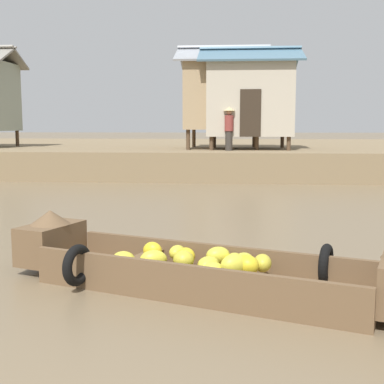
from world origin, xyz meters
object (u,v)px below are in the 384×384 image
(banana_boat, at_px, (202,268))
(vendor_person, at_px, (229,126))
(stilt_house_mid_right, at_px, (249,98))
(stilt_house_mid_left, at_px, (223,94))

(banana_boat, distance_m, vendor_person, 13.82)
(stilt_house_mid_right, bearing_deg, banana_boat, -93.59)
(stilt_house_mid_left, distance_m, stilt_house_mid_right, 1.16)
(banana_boat, relative_size, vendor_person, 3.15)
(banana_boat, height_order, stilt_house_mid_left, stilt_house_mid_left)
(vendor_person, bearing_deg, banana_boat, -90.63)
(stilt_house_mid_left, bearing_deg, banana_boat, -89.56)
(banana_boat, height_order, stilt_house_mid_right, stilt_house_mid_right)
(stilt_house_mid_left, height_order, vendor_person, stilt_house_mid_left)
(banana_boat, bearing_deg, stilt_house_mid_left, 90.44)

